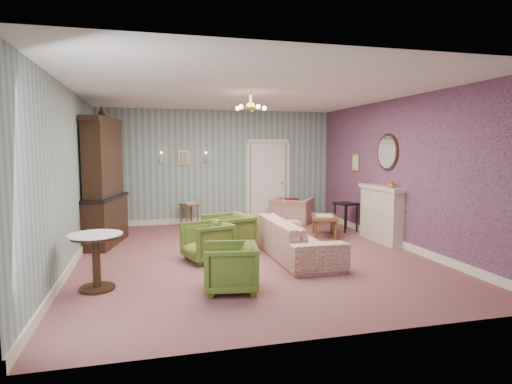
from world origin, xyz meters
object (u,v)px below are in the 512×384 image
object	(u,v)px
fireplace	(381,214)
dresser	(103,178)
olive_chair_c	(229,232)
olive_chair_a	(230,265)
coffee_table	(324,226)
olive_chair_b	(207,240)
pedestal_table	(96,262)
sofa_chintz	(297,232)
wingback_chair	(292,206)
side_table_black	(346,217)

from	to	relation	value
fireplace	dresser	bearing A→B (deg)	168.31
olive_chair_c	olive_chair_a	bearing A→B (deg)	-27.19
fireplace	coffee_table	xyz separation A→B (m)	(-0.95, 0.72, -0.34)
fireplace	olive_chair_b	bearing A→B (deg)	-170.39
dresser	pedestal_table	bearing A→B (deg)	-73.95
fireplace	sofa_chintz	bearing A→B (deg)	-159.73
dresser	coffee_table	xyz separation A→B (m)	(4.56, -0.42, -1.10)
sofa_chintz	olive_chair_c	bearing A→B (deg)	61.11
olive_chair_a	wingback_chair	bearing A→B (deg)	161.30
olive_chair_c	sofa_chintz	size ratio (longest dim) A/B	0.34
olive_chair_b	sofa_chintz	bearing A→B (deg)	65.88
olive_chair_c	fireplace	bearing A→B (deg)	76.21
olive_chair_c	dresser	distance (m)	2.81
olive_chair_b	pedestal_table	world-z (taller)	pedestal_table
olive_chair_b	dresser	distance (m)	2.72
sofa_chintz	side_table_black	distance (m)	2.74
dresser	fireplace	xyz separation A→B (m)	(5.51, -1.14, -0.76)
sofa_chintz	pedestal_table	bearing A→B (deg)	106.20
wingback_chair	coffee_table	xyz separation A→B (m)	(0.11, -1.83, -0.20)
dresser	side_table_black	distance (m)	5.39
olive_chair_b	sofa_chintz	size ratio (longest dim) A/B	0.32
olive_chair_a	olive_chair_c	bearing A→B (deg)	179.02
wingback_chair	side_table_black	bearing A→B (deg)	157.94
olive_chair_b	wingback_chair	distance (m)	4.12
sofa_chintz	olive_chair_b	bearing A→B (deg)	83.62
coffee_table	side_table_black	size ratio (longest dim) A/B	1.38
wingback_chair	pedestal_table	world-z (taller)	wingback_chair
dresser	wingback_chair	bearing A→B (deg)	30.34
olive_chair_c	pedestal_table	world-z (taller)	olive_chair_c
side_table_black	dresser	bearing A→B (deg)	-179.60
fireplace	wingback_chair	bearing A→B (deg)	112.48
coffee_table	dresser	bearing A→B (deg)	174.77
olive_chair_b	wingback_chair	size ratio (longest dim) A/B	0.74
wingback_chair	sofa_chintz	bearing A→B (deg)	108.68
sofa_chintz	wingback_chair	size ratio (longest dim) A/B	2.33
sofa_chintz	dresser	xyz separation A→B (m)	(-3.39, 1.92, 0.88)
olive_chair_a	coffee_table	distance (m)	3.99
olive_chair_c	coffee_table	bearing A→B (deg)	94.65
dresser	fireplace	distance (m)	5.68
olive_chair_b	coffee_table	bearing A→B (deg)	97.89
olive_chair_c	sofa_chintz	world-z (taller)	sofa_chintz
sofa_chintz	dresser	distance (m)	4.00
dresser	olive_chair_b	bearing A→B (deg)	-31.29
dresser	olive_chair_c	bearing A→B (deg)	-17.45
olive_chair_c	dresser	bearing A→B (deg)	-137.31
olive_chair_c	sofa_chintz	distance (m)	1.25
wingback_chair	side_table_black	world-z (taller)	wingback_chair
wingback_chair	pedestal_table	distance (m)	6.08
sofa_chintz	coffee_table	bearing A→B (deg)	-38.54
olive_chair_a	pedestal_table	distance (m)	1.82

